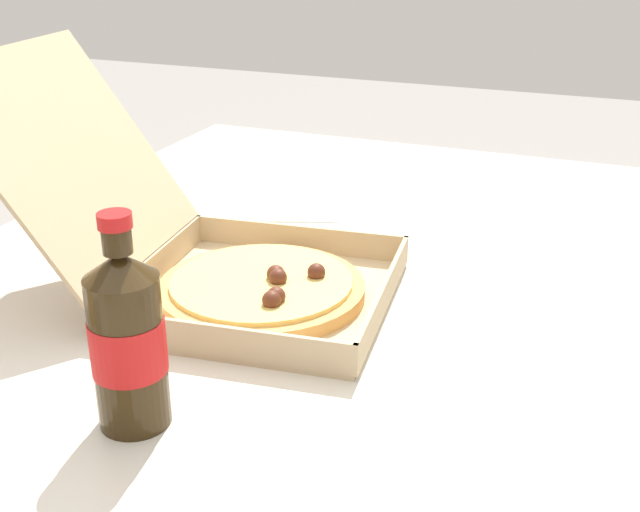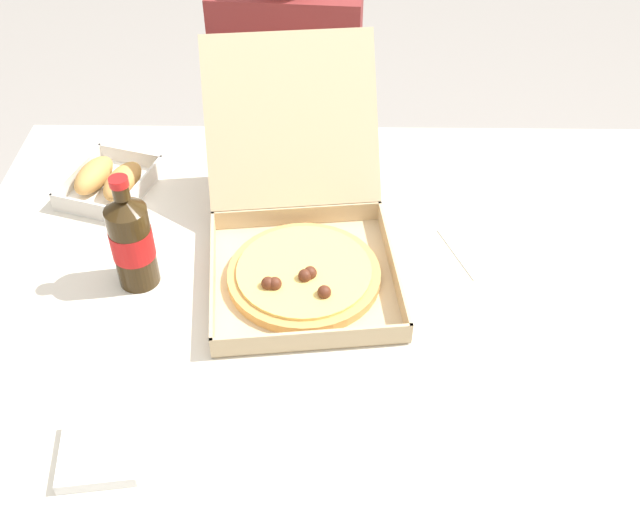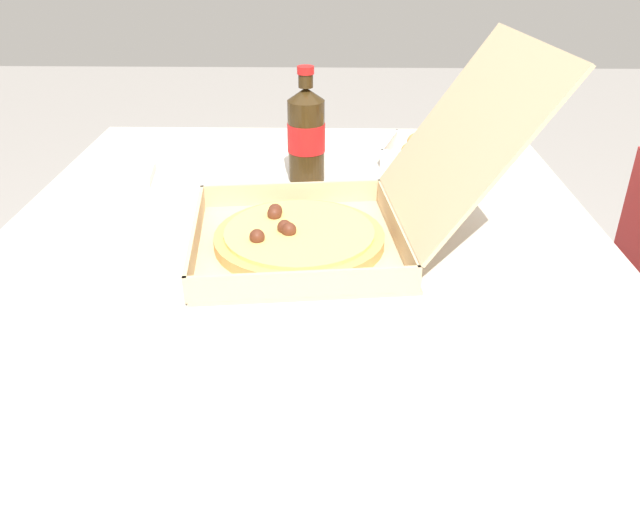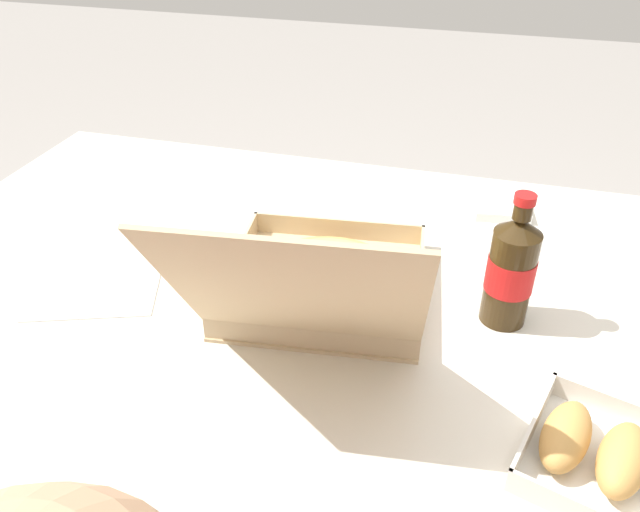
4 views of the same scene
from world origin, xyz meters
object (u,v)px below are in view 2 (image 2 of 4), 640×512
(paper_menu, at_px, (504,242))
(napkin_pile, at_px, (100,453))
(chair, at_px, (291,163))
(diner_person, at_px, (292,86))
(pizza_box_open, at_px, (301,245))
(cola_bottle, at_px, (131,241))
(bread_side_box, at_px, (109,180))

(paper_menu, xyz_separation_m, napkin_pile, (-0.66, -0.48, 0.01))
(chair, distance_m, diner_person, 0.21)
(pizza_box_open, bearing_deg, chair, 94.59)
(diner_person, bearing_deg, chair, -94.36)
(cola_bottle, height_order, paper_menu, cola_bottle)
(pizza_box_open, bearing_deg, cola_bottle, -170.85)
(bread_side_box, bearing_deg, paper_menu, -11.14)
(pizza_box_open, distance_m, cola_bottle, 0.30)
(chair, height_order, diner_person, diner_person)
(pizza_box_open, relative_size, paper_menu, 2.61)
(diner_person, distance_m, napkin_pile, 1.19)
(diner_person, bearing_deg, bread_side_box, -122.76)
(paper_menu, bearing_deg, napkin_pile, -164.01)
(napkin_pile, bearing_deg, pizza_box_open, 56.20)
(bread_side_box, relative_size, cola_bottle, 1.01)
(chair, distance_m, napkin_pile, 1.17)
(pizza_box_open, distance_m, bread_side_box, 0.46)
(chair, distance_m, cola_bottle, 0.86)
(chair, height_order, paper_menu, chair)
(diner_person, height_order, paper_menu, diner_person)
(bread_side_box, xyz_separation_m, cola_bottle, (0.11, -0.27, 0.07))
(napkin_pile, bearing_deg, cola_bottle, 92.25)
(chair, relative_size, paper_menu, 3.95)
(pizza_box_open, bearing_deg, paper_menu, 9.89)
(cola_bottle, bearing_deg, chair, 72.84)
(bread_side_box, distance_m, cola_bottle, 0.30)
(napkin_pile, bearing_deg, chair, 78.94)
(pizza_box_open, height_order, paper_menu, pizza_box_open)
(paper_menu, relative_size, napkin_pile, 1.91)
(pizza_box_open, relative_size, cola_bottle, 2.45)
(cola_bottle, distance_m, napkin_pile, 0.37)
(chair, relative_size, napkin_pile, 7.55)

